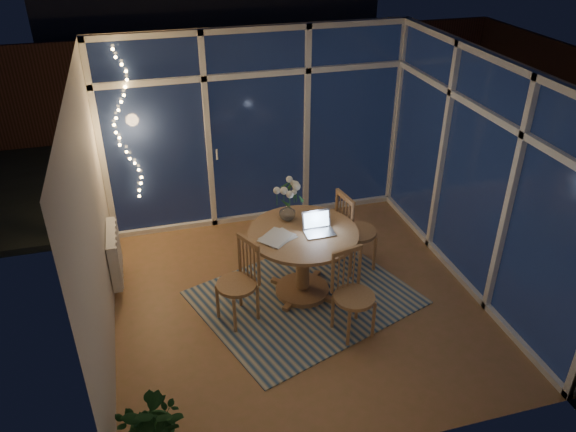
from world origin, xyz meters
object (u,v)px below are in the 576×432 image
(chair_left, at_px, (237,283))
(potted_plant, at_px, (157,429))
(dining_table, at_px, (303,263))
(laptop, at_px, (320,224))
(chair_right, at_px, (357,230))
(chair_front, at_px, (354,296))
(flower_vase, at_px, (287,211))

(chair_left, relative_size, potted_plant, 1.25)
(dining_table, relative_size, chair_left, 1.25)
(laptop, height_order, potted_plant, laptop)
(laptop, bearing_deg, chair_right, 32.88)
(dining_table, distance_m, laptop, 0.55)
(chair_left, distance_m, chair_right, 1.65)
(chair_front, relative_size, flower_vase, 4.52)
(dining_table, height_order, potted_plant, dining_table)
(chair_right, height_order, laptop, same)
(chair_front, bearing_deg, potted_plant, -165.23)
(chair_front, xyz_separation_m, potted_plant, (-2.02, -1.02, -0.09))
(chair_left, relative_size, chair_front, 1.00)
(laptop, relative_size, potted_plant, 0.41)
(chair_right, xyz_separation_m, flower_vase, (-0.85, -0.02, 0.40))
(chair_left, height_order, flower_vase, flower_vase)
(chair_front, xyz_separation_m, laptop, (-0.15, 0.70, 0.45))
(chair_left, height_order, chair_right, chair_right)
(chair_front, xyz_separation_m, flower_vase, (-0.40, 1.07, 0.44))
(dining_table, bearing_deg, potted_plant, -133.80)
(laptop, xyz_separation_m, potted_plant, (-1.87, -1.72, -0.55))
(chair_left, bearing_deg, flower_vase, 102.44)
(chair_left, distance_m, chair_front, 1.21)
(chair_front, height_order, potted_plant, chair_front)
(chair_left, height_order, laptop, laptop)
(flower_vase, bearing_deg, chair_right, 1.27)
(chair_right, relative_size, chair_front, 1.10)
(dining_table, relative_size, chair_right, 1.14)
(dining_table, relative_size, flower_vase, 5.68)
(chair_left, xyz_separation_m, chair_front, (1.09, -0.52, -0.00))
(chair_left, height_order, chair_front, chair_left)
(chair_front, relative_size, potted_plant, 1.25)
(dining_table, xyz_separation_m, potted_plant, (-1.72, -1.79, -0.03))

